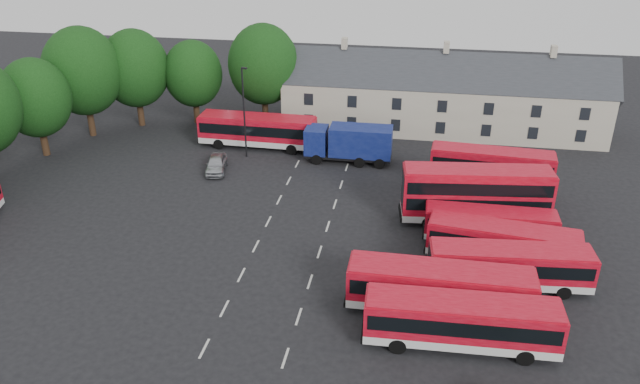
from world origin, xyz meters
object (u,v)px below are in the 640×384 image
(bus_row_a, at_px, (462,319))
(lamppost, at_px, (244,110))
(box_truck, at_px, (350,142))
(bus_dd_south, at_px, (476,193))
(silver_car, at_px, (216,164))

(bus_row_a, xyz_separation_m, lamppost, (-20.58, 26.07, 3.04))
(box_truck, bearing_deg, lamppost, -177.63)
(box_truck, bearing_deg, bus_row_a, -69.56)
(bus_dd_south, bearing_deg, bus_row_a, -102.25)
(bus_row_a, distance_m, lamppost, 33.35)
(bus_row_a, xyz_separation_m, silver_car, (-22.50, 22.11, -1.18))
(silver_car, bearing_deg, bus_dd_south, -25.80)
(bus_row_a, height_order, bus_dd_south, bus_dd_south)
(bus_row_a, relative_size, silver_car, 2.55)
(bus_row_a, bearing_deg, silver_car, 133.61)
(bus_dd_south, relative_size, box_truck, 1.40)
(bus_row_a, distance_m, box_truck, 28.39)
(silver_car, distance_m, lamppost, 6.09)
(bus_row_a, xyz_separation_m, bus_dd_south, (1.58, 15.80, 0.81))
(bus_row_a, xyz_separation_m, box_truck, (-10.05, 26.55, 0.16))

